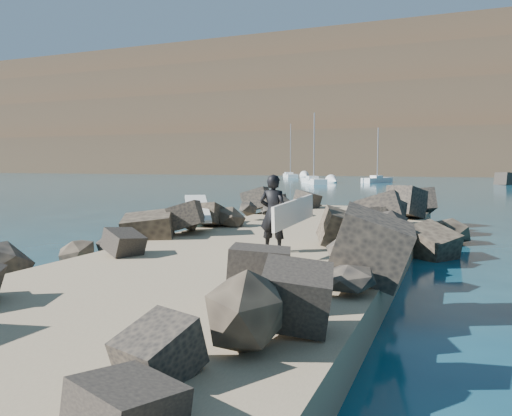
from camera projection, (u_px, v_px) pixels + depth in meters
name	position (u px, v px, depth m)	size (l,w,h in m)	color
ground	(272.00, 268.00, 11.78)	(800.00, 800.00, 0.00)	#0F384C
jetty	(237.00, 272.00, 9.91)	(6.00, 26.00, 0.60)	#8C7759
riprap_left	(131.00, 249.00, 11.44)	(2.60, 22.00, 1.00)	black
riprap_right	(390.00, 269.00, 9.27)	(2.60, 22.00, 1.00)	black
headland	(481.00, 120.00, 154.30)	(360.00, 140.00, 32.00)	#2D4919
surfboard_resting	(197.00, 212.00, 14.56)	(0.64, 2.57, 0.09)	silver
surfer_with_board	(276.00, 213.00, 10.39)	(0.88, 2.02, 1.63)	black
sailboat_e	(290.00, 176.00, 90.56)	(5.14, 8.24, 9.83)	white
sailboat_b	(377.00, 180.00, 65.66)	(3.39, 6.05, 7.33)	white
sailboat_a	(314.00, 181.00, 62.35)	(4.96, 7.33, 8.93)	white
headland_buildings	(511.00, 54.00, 142.96)	(137.50, 30.50, 5.00)	white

